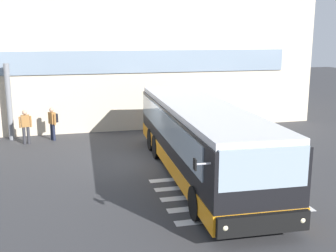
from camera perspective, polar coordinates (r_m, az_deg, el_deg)
ground_plane at (r=17.58m, az=-3.47°, el=-4.96°), size 80.00×90.00×0.02m
bay_paint_stripes at (r=14.29m, az=7.72°, el=-9.17°), size 4.40×3.96×0.01m
terminal_building at (r=28.29m, az=-9.39°, el=9.42°), size 24.78×13.80×7.72m
entry_support_column at (r=22.33m, az=-20.90°, el=3.06°), size 0.28×0.28×3.85m
bus_main_foreground at (r=15.72m, az=4.34°, el=-1.98°), size 3.42×11.61×2.70m
passenger_near_column at (r=21.38m, az=-18.89°, el=0.11°), size 0.58×0.28×1.68m
passenger_by_doorway at (r=21.74m, az=-15.47°, el=0.62°), size 0.49×0.52×1.68m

